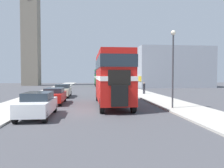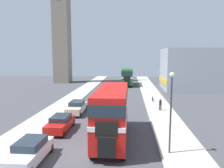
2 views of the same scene
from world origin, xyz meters
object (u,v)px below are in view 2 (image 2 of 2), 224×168
object	(u,v)px
car_parked_near	(30,151)
car_parked_far	(77,107)
bus_distant	(127,75)
bicycle_on_pavement	(153,99)
double_decker_bus	(112,110)
car_parked_mid	(60,123)
church_tower	(61,3)
street_lamp	(171,101)
pedestrian_walking	(160,104)

from	to	relation	value
car_parked_near	car_parked_far	size ratio (longest dim) A/B	0.96
bus_distant	bicycle_on_pavement	bearing A→B (deg)	-77.75
car_parked_far	bicycle_on_pavement	bearing A→B (deg)	36.47
double_decker_bus	bicycle_on_pavement	world-z (taller)	double_decker_bus
bus_distant	car_parked_mid	xyz separation A→B (m)	(-5.87, -33.17, -1.66)
bicycle_on_pavement	church_tower	xyz separation A→B (m)	(-21.54, 23.75, 20.11)
double_decker_bus	street_lamp	world-z (taller)	street_lamp
street_lamp	church_tower	world-z (taller)	church_tower
double_decker_bus	car_parked_mid	xyz separation A→B (m)	(-5.11, 1.81, -1.86)
car_parked_far	street_lamp	bearing A→B (deg)	-48.26
car_parked_near	bicycle_on_pavement	xyz separation A→B (m)	(10.11, 20.07, -0.31)
car_parked_far	street_lamp	xyz separation A→B (m)	(9.45, -10.60, 3.17)
car_parked_near	car_parked_mid	size ratio (longest dim) A/B	1.00
pedestrian_walking	church_tower	size ratio (longest dim) A/B	0.04
double_decker_bus	pedestrian_walking	world-z (taller)	double_decker_bus
bicycle_on_pavement	church_tower	world-z (taller)	church_tower
bus_distant	car_parked_near	size ratio (longest dim) A/B	2.18
pedestrian_walking	church_tower	xyz separation A→B (m)	(-21.95, 29.19, 19.60)
pedestrian_walking	bicycle_on_pavement	world-z (taller)	pedestrian_walking
bus_distant	bicycle_on_pavement	world-z (taller)	bus_distant
street_lamp	car_parked_far	bearing A→B (deg)	131.74
bus_distant	car_parked_mid	distance (m)	33.72
bicycle_on_pavement	street_lamp	world-z (taller)	street_lamp
street_lamp	church_tower	distance (m)	49.60
bus_distant	bicycle_on_pavement	xyz separation A→B (m)	(4.22, -19.43, -1.93)
bus_distant	pedestrian_walking	bearing A→B (deg)	-79.45
pedestrian_walking	car_parked_near	bearing A→B (deg)	-125.73
car_parked_far	pedestrian_walking	xyz separation A→B (m)	(10.48, 1.99, 0.20)
car_parked_mid	pedestrian_walking	xyz separation A→B (m)	(10.50, 8.29, 0.24)
car_parked_mid	street_lamp	bearing A→B (deg)	-24.37
double_decker_bus	church_tower	distance (m)	46.27
car_parked_near	car_parked_far	distance (m)	12.64
car_parked_mid	street_lamp	distance (m)	10.89
pedestrian_walking	bicycle_on_pavement	distance (m)	5.49
bus_distant	car_parked_near	distance (m)	39.97
bus_distant	street_lamp	size ratio (longest dim) A/B	1.62
bus_distant	car_parked_mid	size ratio (longest dim) A/B	2.19
bus_distant	church_tower	world-z (taller)	church_tower
car_parked_near	bicycle_on_pavement	size ratio (longest dim) A/B	2.47
car_parked_mid	car_parked_far	bearing A→B (deg)	89.75
bicycle_on_pavement	church_tower	distance (m)	37.84
car_parked_near	car_parked_far	bearing A→B (deg)	89.79
car_parked_mid	church_tower	world-z (taller)	church_tower
bus_distant	church_tower	bearing A→B (deg)	166.00
car_parked_near	bus_distant	bearing A→B (deg)	81.52
car_parked_near	car_parked_mid	distance (m)	6.33
pedestrian_walking	car_parked_mid	bearing A→B (deg)	-141.71
car_parked_far	street_lamp	distance (m)	14.55
pedestrian_walking	double_decker_bus	bearing A→B (deg)	-118.10
double_decker_bus	pedestrian_walking	xyz separation A→B (m)	(5.39, 10.10, -1.62)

